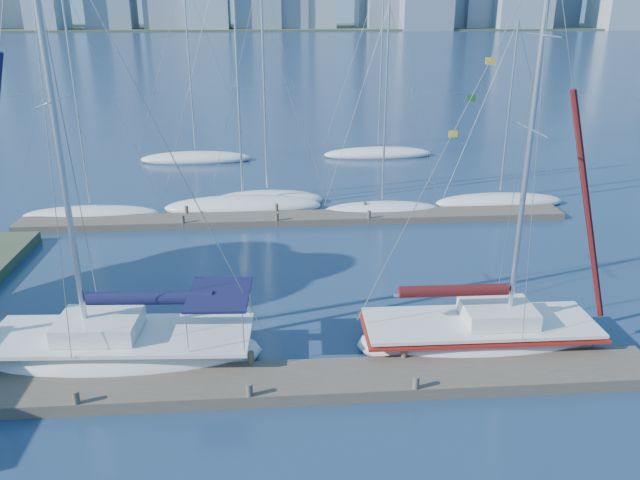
{
  "coord_description": "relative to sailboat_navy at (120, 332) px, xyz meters",
  "views": [
    {
      "loc": [
        0.89,
        -16.65,
        11.27
      ],
      "look_at": [
        2.47,
        4.0,
        3.41
      ],
      "focal_mm": 35.0,
      "sensor_mm": 36.0,
      "label": 1
    }
  ],
  "objects": [
    {
      "name": "bg_boat_0",
      "position": [
        -5.09,
        15.6,
        -0.92
      ],
      "size": [
        7.67,
        2.47,
        12.98
      ],
      "rotation": [
        0.0,
        0.0,
        0.07
      ],
      "color": "silver",
      "rests_on": "ground"
    },
    {
      "name": "ground",
      "position": [
        4.31,
        -1.9,
        -1.16
      ],
      "size": [
        700.0,
        700.0,
        0.0
      ],
      "primitive_type": "plane",
      "color": "#172E4C",
      "rests_on": "ground"
    },
    {
      "name": "bg_boat_2",
      "position": [
        4.79,
        17.5,
        -0.88
      ],
      "size": [
        7.07,
        3.74,
        13.52
      ],
      "rotation": [
        0.0,
        0.0,
        -0.22
      ],
      "color": "silver",
      "rests_on": "ground"
    },
    {
      "name": "sailboat_maroon",
      "position": [
        12.2,
        0.11,
        -0.11
      ],
      "size": [
        8.59,
        2.89,
        13.67
      ],
      "rotation": [
        0.0,
        0.0,
        -0.01
      ],
      "color": "silver",
      "rests_on": "ground"
    },
    {
      "name": "near_dock",
      "position": [
        4.31,
        -1.9,
        -0.96
      ],
      "size": [
        26.0,
        2.0,
        0.4
      ],
      "primitive_type": "cube",
      "color": "#4B4237",
      "rests_on": "ground"
    },
    {
      "name": "far_shore",
      "position": [
        4.31,
        318.1,
        -1.16
      ],
      "size": [
        800.0,
        100.0,
        1.5
      ],
      "primitive_type": "cube",
      "color": "#38472D",
      "rests_on": "ground"
    },
    {
      "name": "bg_boat_7",
      "position": [
        13.46,
        29.29,
        -0.9
      ],
      "size": [
        8.75,
        3.07,
        14.27
      ],
      "rotation": [
        0.0,
        0.0,
        -0.1
      ],
      "color": "silver",
      "rests_on": "ground"
    },
    {
      "name": "far_dock",
      "position": [
        6.31,
        14.1,
        -0.98
      ],
      "size": [
        30.0,
        1.8,
        0.36
      ],
      "primitive_type": "cube",
      "color": "#4B4237",
      "rests_on": "ground"
    },
    {
      "name": "sailboat_navy",
      "position": [
        0.0,
        0.0,
        0.0
      ],
      "size": [
        9.43,
        3.53,
        15.49
      ],
      "rotation": [
        0.0,
        0.0,
        -0.05
      ],
      "color": "silver",
      "rests_on": "ground"
    },
    {
      "name": "bg_boat_3",
      "position": [
        11.35,
        15.16,
        -0.93
      ],
      "size": [
        7.0,
        3.01,
        11.59
      ],
      "rotation": [
        0.0,
        0.0,
        0.16
      ],
      "color": "silver",
      "rests_on": "ground"
    },
    {
      "name": "bg_boat_1",
      "position": [
        3.39,
        16.28,
        -0.86
      ],
      "size": [
        9.34,
        3.63,
        16.14
      ],
      "rotation": [
        0.0,
        0.0,
        -0.13
      ],
      "color": "silver",
      "rests_on": "ground"
    },
    {
      "name": "bg_boat_4",
      "position": [
        18.62,
        16.18,
        -0.93
      ],
      "size": [
        8.02,
        4.04,
        10.81
      ],
      "rotation": [
        0.0,
        0.0,
        0.27
      ],
      "color": "silver",
      "rests_on": "ground"
    },
    {
      "name": "bg_boat_6",
      "position": [
        -0.69,
        28.73,
        -0.9
      ],
      "size": [
        8.48,
        2.66,
        13.56
      ],
      "rotation": [
        0.0,
        0.0,
        0.05
      ],
      "color": "silver",
      "rests_on": "ground"
    }
  ]
}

